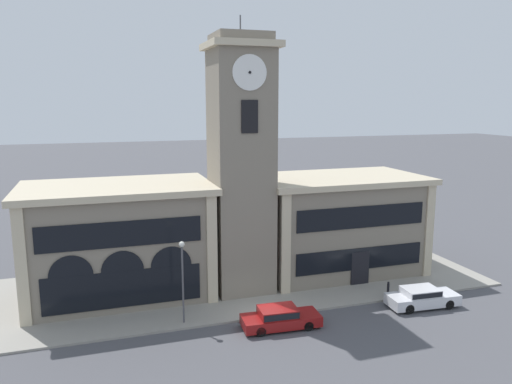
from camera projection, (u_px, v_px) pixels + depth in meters
ground_plane at (265, 319)px, 32.45m from camera, size 300.00×300.00×0.00m
sidewalk_kerb at (238, 283)px, 38.49m from camera, size 38.42×12.95×0.15m
clock_tower at (241, 166)px, 35.83m from camera, size 4.81×4.81×19.73m
town_hall_left_wing at (119, 240)px, 35.73m from camera, size 13.32×8.29×8.16m
town_hall_right_wing at (338, 224)px, 41.07m from camera, size 13.56×8.29×7.97m
parked_car_near at (280, 317)px, 31.04m from camera, size 5.00×2.20×1.34m
parked_car_mid at (422, 297)px, 34.21m from camera, size 5.01×2.20×1.36m
street_lamp at (182, 269)px, 30.92m from camera, size 0.36×0.36×5.31m
bollard at (388, 289)px, 35.80m from camera, size 0.18×0.18×1.06m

